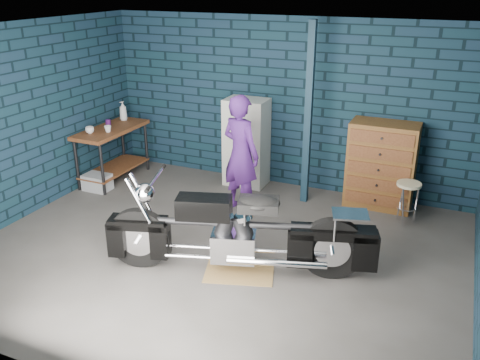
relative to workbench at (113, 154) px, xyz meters
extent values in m
plane|color=#4D4A48|center=(2.68, -1.51, -0.46)|extent=(6.00, 6.00, 0.00)
cube|color=#0F2732|center=(2.68, 0.99, 0.90)|extent=(6.00, 0.02, 2.70)
cube|color=#0F2732|center=(-0.32, -1.51, 0.90)|extent=(0.02, 5.00, 2.70)
cube|color=white|center=(2.68, -1.51, 2.25)|extent=(6.00, 5.00, 0.02)
cube|color=#102533|center=(3.23, 0.44, 0.90)|extent=(0.10, 0.10, 2.70)
cube|color=brown|center=(0.00, 0.00, 0.00)|extent=(0.60, 1.40, 0.91)
cube|color=brown|center=(3.13, -1.82, -0.45)|extent=(0.95, 0.81, 0.01)
imported|color=#471D6F|center=(2.45, -0.23, 0.41)|extent=(0.74, 0.61, 1.73)
cube|color=#96989E|center=(0.02, -0.50, -0.32)|extent=(0.42, 0.30, 0.26)
cube|color=silver|center=(2.13, 0.72, 0.26)|extent=(0.67, 0.48, 1.44)
cube|color=brown|center=(4.30, 0.72, 0.19)|extent=(0.97, 0.54, 1.29)
imported|color=#BEB58F|center=(-0.11, -0.38, 0.51)|extent=(0.14, 0.14, 0.11)
imported|color=#BEB58F|center=(0.11, -0.21, 0.51)|extent=(0.13, 0.13, 0.11)
cylinder|color=#531967|center=(-0.08, 0.06, 0.51)|extent=(0.09, 0.09, 0.12)
imported|color=#96989E|center=(-0.09, 0.50, 0.62)|extent=(0.15, 0.15, 0.33)
camera|label=1|loc=(5.21, -6.56, 2.80)|focal=38.00mm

